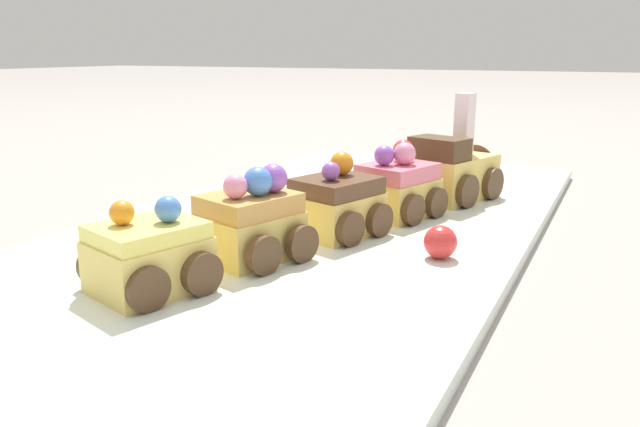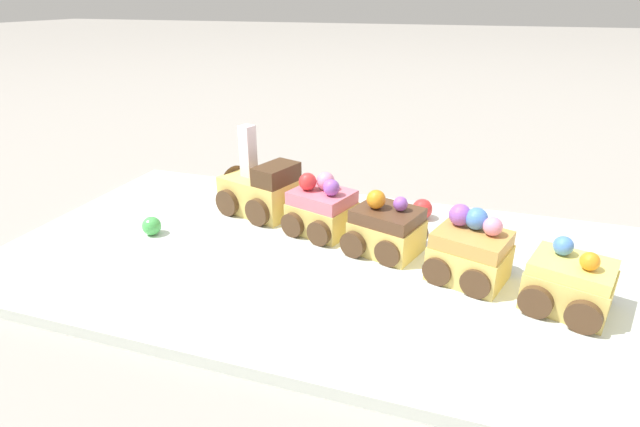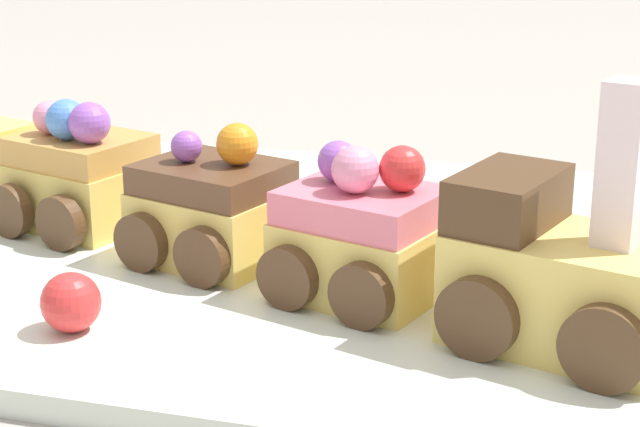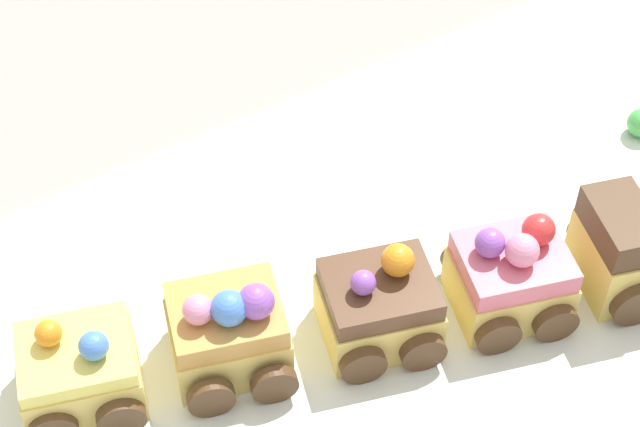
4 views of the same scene
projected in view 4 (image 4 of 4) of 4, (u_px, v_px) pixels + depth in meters
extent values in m
plane|color=gray|center=(388.00, 289.00, 0.71)|extent=(10.00, 10.00, 0.00)
cube|color=silver|center=(388.00, 283.00, 0.71)|extent=(0.76, 0.37, 0.01)
cube|color=#4C331E|center=(622.00, 225.00, 0.66)|extent=(0.05, 0.06, 0.02)
cylinder|color=#4C331E|center=(637.00, 305.00, 0.67)|extent=(0.03, 0.02, 0.03)
cylinder|color=#4C331E|center=(592.00, 228.00, 0.71)|extent=(0.03, 0.02, 0.03)
cube|color=#EACC66|center=(509.00, 287.00, 0.68)|extent=(0.08, 0.08, 0.03)
cube|color=#E57084|center=(514.00, 261.00, 0.66)|extent=(0.08, 0.07, 0.02)
sphere|color=#9956C6|center=(490.00, 243.00, 0.65)|extent=(0.02, 0.02, 0.02)
sphere|color=pink|center=(522.00, 250.00, 0.64)|extent=(0.03, 0.03, 0.02)
sphere|color=red|center=(539.00, 230.00, 0.65)|extent=(0.03, 0.03, 0.02)
cylinder|color=#4C331E|center=(556.00, 323.00, 0.66)|extent=(0.03, 0.02, 0.03)
cylinder|color=#4C331E|center=(517.00, 247.00, 0.70)|extent=(0.03, 0.02, 0.03)
cylinder|color=#4C331E|center=(498.00, 336.00, 0.66)|extent=(0.03, 0.02, 0.03)
cylinder|color=#4C331E|center=(463.00, 258.00, 0.70)|extent=(0.03, 0.02, 0.03)
cube|color=#EACC66|center=(378.00, 314.00, 0.66)|extent=(0.08, 0.08, 0.03)
cube|color=brown|center=(380.00, 289.00, 0.64)|extent=(0.08, 0.07, 0.01)
sphere|color=#9956C6|center=(363.00, 283.00, 0.63)|extent=(0.02, 0.02, 0.02)
sphere|color=orange|center=(398.00, 260.00, 0.64)|extent=(0.03, 0.03, 0.02)
cylinder|color=#4C331E|center=(423.00, 352.00, 0.65)|extent=(0.03, 0.02, 0.03)
cylinder|color=#4C331E|center=(392.00, 272.00, 0.69)|extent=(0.03, 0.02, 0.03)
cylinder|color=#4C331E|center=(363.00, 365.00, 0.64)|extent=(0.03, 0.02, 0.03)
cylinder|color=#4C331E|center=(335.00, 284.00, 0.68)|extent=(0.03, 0.02, 0.03)
cube|color=#EACC66|center=(232.00, 345.00, 0.65)|extent=(0.08, 0.08, 0.03)
cube|color=#CC9347|center=(229.00, 320.00, 0.63)|extent=(0.08, 0.07, 0.01)
sphere|color=pink|center=(202.00, 315.00, 0.61)|extent=(0.02, 0.02, 0.02)
sphere|color=#4C84E0|center=(229.00, 308.00, 0.61)|extent=(0.03, 0.03, 0.02)
sphere|color=#9956C6|center=(256.00, 301.00, 0.61)|extent=(0.03, 0.03, 0.02)
cylinder|color=#4C331E|center=(274.00, 385.00, 0.63)|extent=(0.03, 0.02, 0.03)
cylinder|color=#4C331E|center=(251.00, 301.00, 0.67)|extent=(0.03, 0.02, 0.03)
cylinder|color=#4C331E|center=(211.00, 398.00, 0.62)|extent=(0.03, 0.02, 0.03)
cylinder|color=#4C331E|center=(192.00, 313.00, 0.67)|extent=(0.03, 0.02, 0.03)
cube|color=#EACC66|center=(82.00, 376.00, 0.63)|extent=(0.08, 0.08, 0.03)
cube|color=#EFE066|center=(75.00, 354.00, 0.61)|extent=(0.08, 0.07, 0.01)
sphere|color=orange|center=(48.00, 333.00, 0.61)|extent=(0.02, 0.02, 0.02)
sphere|color=#4C84E0|center=(94.00, 346.00, 0.60)|extent=(0.02, 0.02, 0.02)
cylinder|color=#4C331E|center=(121.00, 418.00, 0.62)|extent=(0.03, 0.02, 0.03)
cylinder|color=#4C331E|center=(108.00, 330.00, 0.66)|extent=(0.03, 0.02, 0.03)
cylinder|color=#4C331E|center=(46.00, 342.00, 0.65)|extent=(0.03, 0.02, 0.03)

